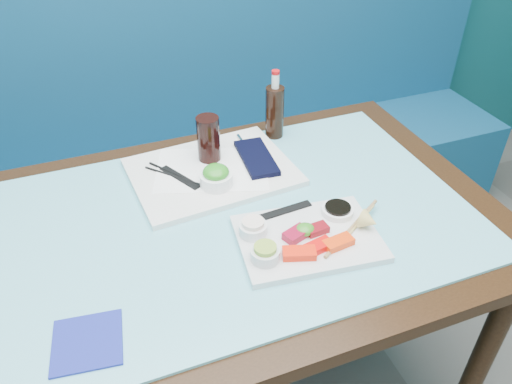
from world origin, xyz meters
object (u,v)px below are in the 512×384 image
object	(u,v)px
booth_bench	(170,169)
serving_tray	(212,172)
seaweed_bowl	(216,179)
dining_table	(231,245)
cola_bottle_body	(275,112)
sashimi_plate	(308,238)
blue_napkin	(87,342)
cola_glass	(208,139)

from	to	relation	value
booth_bench	serving_tray	xyz separation A→B (m)	(0.02, -0.64, 0.39)
serving_tray	seaweed_bowl	xyz separation A→B (m)	(-0.01, -0.07, 0.03)
booth_bench	dining_table	bearing A→B (deg)	-90.00
booth_bench	cola_bottle_body	distance (m)	0.73
booth_bench	sashimi_plate	xyz separation A→B (m)	(0.15, -0.99, 0.39)
booth_bench	blue_napkin	world-z (taller)	booth_bench
sashimi_plate	blue_napkin	xyz separation A→B (m)	(-0.53, -0.11, -0.01)
booth_bench	blue_napkin	distance (m)	1.22
dining_table	seaweed_bowl	size ratio (longest dim) A/B	15.49
seaweed_bowl	blue_napkin	xyz separation A→B (m)	(-0.38, -0.39, -0.03)
cola_glass	cola_bottle_body	distance (m)	0.25
cola_glass	blue_napkin	xyz separation A→B (m)	(-0.40, -0.52, -0.08)
blue_napkin	sashimi_plate	bearing A→B (deg)	11.75
dining_table	sashimi_plate	xyz separation A→B (m)	(0.15, -0.15, 0.10)
dining_table	seaweed_bowl	world-z (taller)	seaweed_bowl
booth_bench	serving_tray	bearing A→B (deg)	-88.53
seaweed_bowl	cola_bottle_body	world-z (taller)	cola_bottle_body
cola_bottle_body	blue_napkin	bearing A→B (deg)	-137.02
sashimi_plate	cola_bottle_body	size ratio (longest dim) A/B	2.03
cola_bottle_body	blue_napkin	distance (m)	0.88
cola_glass	sashimi_plate	bearing A→B (deg)	-73.19
serving_tray	cola_bottle_body	xyz separation A→B (m)	(0.25, 0.14, 0.07)
dining_table	cola_bottle_body	xyz separation A→B (m)	(0.26, 0.34, 0.17)
booth_bench	blue_napkin	bearing A→B (deg)	-108.98
dining_table	serving_tray	size ratio (longest dim) A/B	3.15
serving_tray	cola_glass	size ratio (longest dim) A/B	3.30
seaweed_bowl	cola_bottle_body	xyz separation A→B (m)	(0.26, 0.21, 0.05)
booth_bench	cola_bottle_body	bearing A→B (deg)	-62.01
dining_table	serving_tray	xyz separation A→B (m)	(0.02, 0.20, 0.10)
sashimi_plate	cola_glass	size ratio (longest dim) A/B	2.47
dining_table	booth_bench	bearing A→B (deg)	90.00
seaweed_bowl	blue_napkin	size ratio (longest dim) A/B	0.68
sashimi_plate	cola_glass	xyz separation A→B (m)	(-0.12, 0.41, 0.08)
serving_tray	cola_glass	bearing A→B (deg)	75.07
booth_bench	sashimi_plate	size ratio (longest dim) A/B	9.00
booth_bench	seaweed_bowl	size ratio (longest dim) A/B	33.20
seaweed_bowl	blue_napkin	bearing A→B (deg)	-134.86
booth_bench	seaweed_bowl	bearing A→B (deg)	-89.49
booth_bench	dining_table	xyz separation A→B (m)	(0.00, -0.84, 0.29)
sashimi_plate	cola_bottle_body	xyz separation A→B (m)	(0.12, 0.49, 0.07)
dining_table	blue_napkin	size ratio (longest dim) A/B	10.53
sashimi_plate	serving_tray	size ratio (longest dim) A/B	0.75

